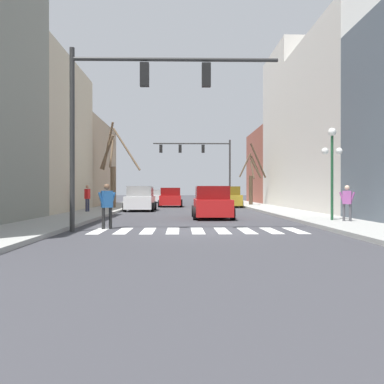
% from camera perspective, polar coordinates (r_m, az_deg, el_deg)
% --- Properties ---
extents(ground_plane, '(240.00, 240.00, 0.00)m').
position_cam_1_polar(ground_plane, '(16.06, 0.76, -5.07)').
color(ground_plane, '#38383D').
extents(sidewalk_left, '(2.81, 90.00, 0.15)m').
position_cam_1_polar(sidewalk_left, '(16.98, -20.52, -4.54)').
color(sidewalk_left, '#9E9E99').
rests_on(sidewalk_left, ground_plane).
extents(sidewalk_right, '(2.81, 90.00, 0.15)m').
position_cam_1_polar(sidewalk_right, '(17.40, 21.51, -4.43)').
color(sidewalk_right, '#9E9E99').
rests_on(sidewalk_right, ground_plane).
extents(building_row_left, '(6.00, 37.92, 12.93)m').
position_cam_1_polar(building_row_left, '(28.77, -21.80, 7.95)').
color(building_row_left, gray).
rests_on(building_row_left, ground_plane).
extents(building_row_right, '(6.00, 46.08, 13.86)m').
position_cam_1_polar(building_row_right, '(34.99, 17.36, 6.79)').
color(building_row_right, '#515B66').
rests_on(building_row_right, ground_plane).
extents(crosswalk_stripes, '(7.65, 2.60, 0.01)m').
position_cam_1_polar(crosswalk_stripes, '(16.43, 0.71, -4.94)').
color(crosswalk_stripes, white).
rests_on(crosswalk_stripes, ground_plane).
extents(traffic_signal_near, '(7.47, 0.28, 6.57)m').
position_cam_1_polar(traffic_signal_near, '(16.55, -7.59, 11.80)').
color(traffic_signal_near, '#2D2D2D').
rests_on(traffic_signal_near, ground_plane).
extents(traffic_signal_far, '(8.14, 0.28, 6.80)m').
position_cam_1_polar(traffic_signal_far, '(47.26, 1.25, 4.61)').
color(traffic_signal_far, '#2D2D2D').
rests_on(traffic_signal_far, ground_plane).
extents(street_lamp_right_corner, '(0.95, 0.36, 4.11)m').
position_cam_1_polar(street_lamp_right_corner, '(21.01, 17.36, 4.55)').
color(street_lamp_right_corner, '#1E4C2D').
rests_on(street_lamp_right_corner, sidewalk_right).
extents(car_parked_right_near, '(2.08, 4.49, 1.70)m').
position_cam_1_polar(car_parked_right_near, '(23.67, 2.56, -1.45)').
color(car_parked_right_near, red).
rests_on(car_parked_right_near, ground_plane).
extents(car_parked_left_mid, '(2.13, 4.11, 1.71)m').
position_cam_1_polar(car_parked_left_mid, '(40.42, -2.73, -0.76)').
color(car_parked_left_mid, red).
rests_on(car_parked_left_mid, ground_plane).
extents(car_at_intersection, '(2.14, 4.12, 1.54)m').
position_cam_1_polar(car_at_intersection, '(54.06, -4.48, -0.59)').
color(car_at_intersection, white).
rests_on(car_at_intersection, ground_plane).
extents(car_parked_left_near, '(2.13, 4.66, 1.78)m').
position_cam_1_polar(car_parked_left_near, '(32.56, -6.57, -0.94)').
color(car_parked_left_near, white).
rests_on(car_parked_left_near, ground_plane).
extents(car_parked_right_far, '(1.98, 4.56, 1.82)m').
position_cam_1_polar(car_parked_right_far, '(39.52, 4.79, -0.71)').
color(car_parked_right_far, '#A38423').
rests_on(car_parked_right_far, ground_plane).
extents(car_driving_toward_lane, '(2.14, 4.11, 1.57)m').
position_cam_1_polar(car_driving_toward_lane, '(46.64, 3.76, -0.70)').
color(car_driving_toward_lane, gray).
rests_on(car_driving_toward_lane, ground_plane).
extents(pedestrian_crossing_street, '(0.63, 0.38, 1.55)m').
position_cam_1_polar(pedestrian_crossing_street, '(20.48, 19.09, -0.95)').
color(pedestrian_crossing_street, '#4C4C51').
rests_on(pedestrian_crossing_street, sidewalk_right).
extents(pedestrian_on_right_sidewalk, '(0.31, 0.72, 1.67)m').
position_cam_1_polar(pedestrian_on_right_sidewalk, '(28.83, -13.15, -0.47)').
color(pedestrian_on_right_sidewalk, '#282D47').
rests_on(pedestrian_on_right_sidewalk, sidewalk_left).
extents(pedestrian_waiting_at_curb, '(0.65, 0.52, 1.73)m').
position_cam_1_polar(pedestrian_waiting_at_curb, '(17.41, -10.75, -1.29)').
color(pedestrian_waiting_at_curb, black).
rests_on(pedestrian_waiting_at_curb, ground_plane).
extents(street_tree_left_mid, '(2.66, 2.27, 5.75)m').
position_cam_1_polar(street_tree_left_mid, '(42.35, 7.70, 1.76)').
color(street_tree_left_mid, '#473828').
rests_on(street_tree_left_mid, sidewalk_right).
extents(street_tree_right_mid, '(3.40, 2.31, 6.68)m').
position_cam_1_polar(street_tree_right_mid, '(35.47, -10.02, 2.63)').
color(street_tree_right_mid, brown).
rests_on(street_tree_right_mid, sidewalk_left).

